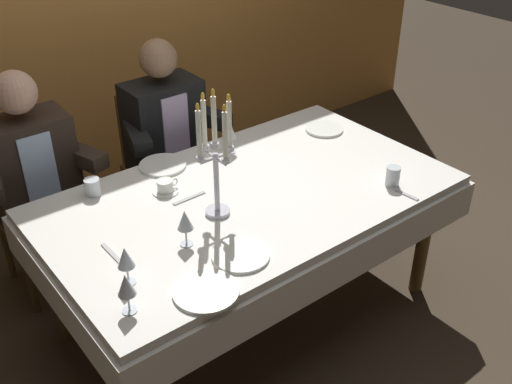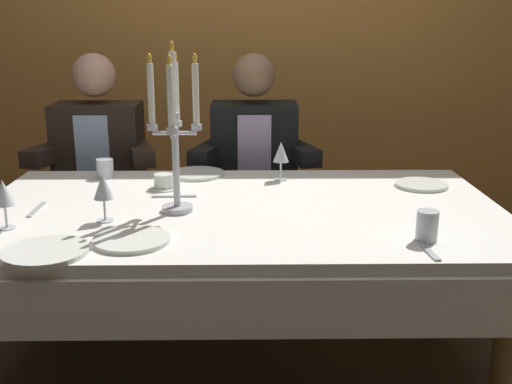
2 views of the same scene
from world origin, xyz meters
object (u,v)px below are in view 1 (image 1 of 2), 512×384
(dinner_plate_0, at_px, (163,165))
(coffee_cup_0, at_px, (165,187))
(dinner_plate_1, at_px, (241,255))
(wine_glass_2, at_px, (230,132))
(wine_glass_0, at_px, (125,258))
(dinner_plate_2, at_px, (206,291))
(dining_table, at_px, (249,213))
(candelabra, at_px, (216,158))
(dinner_plate_3, at_px, (324,129))
(seated_diner_0, at_px, (31,166))
(wine_glass_1, at_px, (185,221))
(water_tumbler_1, at_px, (393,176))
(seated_diner_1, at_px, (164,125))
(wine_glass_3, at_px, (126,286))
(water_tumbler_0, at_px, (93,187))

(dinner_plate_0, bearing_deg, coffee_cup_0, -117.30)
(dinner_plate_1, bearing_deg, wine_glass_2, 56.47)
(wine_glass_0, bearing_deg, dinner_plate_2, -49.21)
(dining_table, xyz_separation_m, coffee_cup_0, (-0.30, 0.24, 0.15))
(dining_table, distance_m, dinner_plate_2, 0.73)
(dinner_plate_0, xyz_separation_m, coffee_cup_0, (-0.11, -0.22, 0.02))
(dinner_plate_1, height_order, wine_glass_2, wine_glass_2)
(candelabra, height_order, dinner_plate_3, candelabra)
(wine_glass_2, bearing_deg, dinner_plate_3, -11.31)
(candelabra, height_order, seated_diner_0, candelabra)
(dinner_plate_1, distance_m, wine_glass_1, 0.26)
(candelabra, bearing_deg, water_tumbler_1, -21.43)
(wine_glass_0, relative_size, seated_diner_1, 0.13)
(wine_glass_3, distance_m, water_tumbler_0, 0.84)
(wine_glass_0, xyz_separation_m, seated_diner_1, (0.81, 1.12, -0.12))
(wine_glass_3, distance_m, seated_diner_1, 1.54)
(coffee_cup_0, bearing_deg, water_tumbler_1, -34.75)
(wine_glass_1, bearing_deg, candelabra, 24.94)
(dinner_plate_0, height_order, wine_glass_2, wine_glass_2)
(dinner_plate_1, distance_m, coffee_cup_0, 0.61)
(seated_diner_0, bearing_deg, dinner_plate_1, -72.85)
(dining_table, height_order, dinner_plate_1, dinner_plate_1)
(seated_diner_1, bearing_deg, dinner_plate_3, -42.55)
(dinner_plate_0, distance_m, seated_diner_0, 0.67)
(dinner_plate_2, height_order, water_tumbler_1, water_tumbler_1)
(dinner_plate_3, distance_m, coffee_cup_0, 1.04)
(dinner_plate_3, relative_size, seated_diner_1, 0.17)
(candelabra, distance_m, wine_glass_3, 0.70)
(dinner_plate_0, xyz_separation_m, seated_diner_0, (-0.52, 0.42, -0.01))
(dinner_plate_2, distance_m, wine_glass_1, 0.33)
(dinner_plate_3, bearing_deg, coffee_cup_0, -178.77)
(candelabra, xyz_separation_m, dinner_plate_0, (0.03, 0.52, -0.27))
(dining_table, distance_m, wine_glass_1, 0.53)
(dinner_plate_1, bearing_deg, wine_glass_3, -179.06)
(wine_glass_2, relative_size, seated_diner_0, 0.13)
(dinner_plate_0, height_order, water_tumbler_0, water_tumbler_0)
(dinner_plate_2, relative_size, dinner_plate_3, 1.17)
(wine_glass_0, height_order, water_tumbler_0, wine_glass_0)
(candelabra, distance_m, water_tumbler_0, 0.65)
(dining_table, relative_size, wine_glass_3, 11.83)
(dining_table, bearing_deg, candelabra, -165.65)
(dining_table, xyz_separation_m, wine_glass_3, (-0.82, -0.37, 0.23))
(dining_table, relative_size, dinner_plate_0, 8.17)
(seated_diner_0, bearing_deg, candelabra, -62.44)
(seated_diner_0, bearing_deg, dining_table, -51.34)
(wine_glass_0, relative_size, wine_glass_2, 1.00)
(dinner_plate_1, bearing_deg, dinner_plate_3, 30.73)
(wine_glass_0, distance_m, seated_diner_1, 1.39)
(wine_glass_2, bearing_deg, candelabra, -131.71)
(candelabra, xyz_separation_m, coffee_cup_0, (-0.09, 0.30, -0.25))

